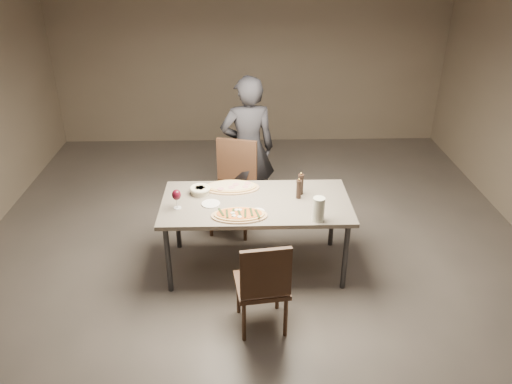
{
  "coord_description": "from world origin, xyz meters",
  "views": [
    {
      "loc": [
        -0.11,
        -4.17,
        3.02
      ],
      "look_at": [
        0.0,
        0.0,
        0.85
      ],
      "focal_mm": 35.0,
      "sensor_mm": 36.0,
      "label": 1
    }
  ],
  "objects_px": {
    "ham_pizza": "(232,187)",
    "pepper_mill_left": "(301,184)",
    "dining_table": "(256,207)",
    "bread_basket": "(200,190)",
    "carafe": "(319,209)",
    "chair_far": "(234,181)",
    "zucchini_pizza": "(239,215)",
    "diner": "(248,149)",
    "chair_near": "(263,283)"
  },
  "relations": [
    {
      "from": "dining_table",
      "to": "ham_pizza",
      "type": "xyz_separation_m",
      "value": [
        -0.24,
        0.28,
        0.07
      ]
    },
    {
      "from": "ham_pizza",
      "to": "diner",
      "type": "relative_size",
      "value": 0.33
    },
    {
      "from": "zucchini_pizza",
      "to": "chair_far",
      "type": "relative_size",
      "value": 0.5
    },
    {
      "from": "dining_table",
      "to": "zucchini_pizza",
      "type": "xyz_separation_m",
      "value": [
        -0.16,
        -0.28,
        0.07
      ]
    },
    {
      "from": "dining_table",
      "to": "bread_basket",
      "type": "distance_m",
      "value": 0.58
    },
    {
      "from": "zucchini_pizza",
      "to": "carafe",
      "type": "xyz_separation_m",
      "value": [
        0.7,
        -0.09,
        0.1
      ]
    },
    {
      "from": "dining_table",
      "to": "diner",
      "type": "xyz_separation_m",
      "value": [
        -0.06,
        1.06,
        0.15
      ]
    },
    {
      "from": "diner",
      "to": "zucchini_pizza",
      "type": "bearing_deg",
      "value": 77.19
    },
    {
      "from": "chair_far",
      "to": "diner",
      "type": "relative_size",
      "value": 0.6
    },
    {
      "from": "dining_table",
      "to": "zucchini_pizza",
      "type": "bearing_deg",
      "value": -119.65
    },
    {
      "from": "zucchini_pizza",
      "to": "ham_pizza",
      "type": "height_order",
      "value": "zucchini_pizza"
    },
    {
      "from": "dining_table",
      "to": "diner",
      "type": "height_order",
      "value": "diner"
    },
    {
      "from": "zucchini_pizza",
      "to": "chair_near",
      "type": "xyz_separation_m",
      "value": [
        0.19,
        -0.65,
        -0.26
      ]
    },
    {
      "from": "dining_table",
      "to": "diner",
      "type": "distance_m",
      "value": 1.07
    },
    {
      "from": "zucchini_pizza",
      "to": "dining_table",
      "type": "bearing_deg",
      "value": 60.06
    },
    {
      "from": "carafe",
      "to": "chair_far",
      "type": "distance_m",
      "value": 1.44
    },
    {
      "from": "pepper_mill_left",
      "to": "chair_near",
      "type": "height_order",
      "value": "pepper_mill_left"
    },
    {
      "from": "zucchini_pizza",
      "to": "chair_far",
      "type": "height_order",
      "value": "chair_far"
    },
    {
      "from": "dining_table",
      "to": "diner",
      "type": "bearing_deg",
      "value": 93.42
    },
    {
      "from": "zucchini_pizza",
      "to": "bread_basket",
      "type": "height_order",
      "value": "bread_basket"
    },
    {
      "from": "chair_near",
      "to": "diner",
      "type": "bearing_deg",
      "value": 85.07
    },
    {
      "from": "chair_near",
      "to": "chair_far",
      "type": "distance_m",
      "value": 1.77
    },
    {
      "from": "dining_table",
      "to": "ham_pizza",
      "type": "distance_m",
      "value": 0.37
    },
    {
      "from": "chair_far",
      "to": "zucchini_pizza",
      "type": "bearing_deg",
      "value": 108.11
    },
    {
      "from": "ham_pizza",
      "to": "chair_near",
      "type": "bearing_deg",
      "value": -80.99
    },
    {
      "from": "chair_far",
      "to": "carafe",
      "type": "bearing_deg",
      "value": 137.7
    },
    {
      "from": "ham_pizza",
      "to": "pepper_mill_left",
      "type": "xyz_separation_m",
      "value": [
        0.68,
        -0.14,
        0.09
      ]
    },
    {
      "from": "dining_table",
      "to": "chair_far",
      "type": "xyz_separation_m",
      "value": [
        -0.22,
        0.82,
        -0.13
      ]
    },
    {
      "from": "zucchini_pizza",
      "to": "diner",
      "type": "xyz_separation_m",
      "value": [
        0.1,
        1.34,
        0.08
      ]
    },
    {
      "from": "bread_basket",
      "to": "carafe",
      "type": "xyz_separation_m",
      "value": [
        1.08,
        -0.54,
        0.07
      ]
    },
    {
      "from": "bread_basket",
      "to": "carafe",
      "type": "distance_m",
      "value": 1.21
    },
    {
      "from": "ham_pizza",
      "to": "chair_near",
      "type": "relative_size",
      "value": 0.62
    },
    {
      "from": "ham_pizza",
      "to": "carafe",
      "type": "relative_size",
      "value": 2.5
    },
    {
      "from": "diner",
      "to": "chair_near",
      "type": "bearing_deg",
      "value": 84.07
    },
    {
      "from": "bread_basket",
      "to": "carafe",
      "type": "relative_size",
      "value": 0.92
    },
    {
      "from": "ham_pizza",
      "to": "carafe",
      "type": "bearing_deg",
      "value": -43.26
    },
    {
      "from": "bread_basket",
      "to": "chair_near",
      "type": "xyz_separation_m",
      "value": [
        0.58,
        -1.1,
        -0.29
      ]
    },
    {
      "from": "ham_pizza",
      "to": "chair_near",
      "type": "distance_m",
      "value": 1.27
    },
    {
      "from": "ham_pizza",
      "to": "zucchini_pizza",
      "type": "bearing_deg",
      "value": -85.63
    },
    {
      "from": "zucchini_pizza",
      "to": "chair_near",
      "type": "relative_size",
      "value": 0.57
    },
    {
      "from": "ham_pizza",
      "to": "chair_near",
      "type": "xyz_separation_m",
      "value": [
        0.27,
        -1.21,
        -0.26
      ]
    },
    {
      "from": "carafe",
      "to": "chair_far",
      "type": "bearing_deg",
      "value": 122.71
    },
    {
      "from": "diner",
      "to": "chair_far",
      "type": "bearing_deg",
      "value": 48.25
    },
    {
      "from": "chair_near",
      "to": "zucchini_pizza",
      "type": "bearing_deg",
      "value": 98.77
    },
    {
      "from": "bread_basket",
      "to": "diner",
      "type": "height_order",
      "value": "diner"
    },
    {
      "from": "carafe",
      "to": "chair_near",
      "type": "height_order",
      "value": "carafe"
    },
    {
      "from": "carafe",
      "to": "chair_far",
      "type": "height_order",
      "value": "chair_far"
    },
    {
      "from": "zucchini_pizza",
      "to": "carafe",
      "type": "height_order",
      "value": "carafe"
    },
    {
      "from": "zucchini_pizza",
      "to": "chair_far",
      "type": "bearing_deg",
      "value": 92.84
    },
    {
      "from": "pepper_mill_left",
      "to": "diner",
      "type": "xyz_separation_m",
      "value": [
        -0.5,
        0.92,
        -0.01
      ]
    }
  ]
}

